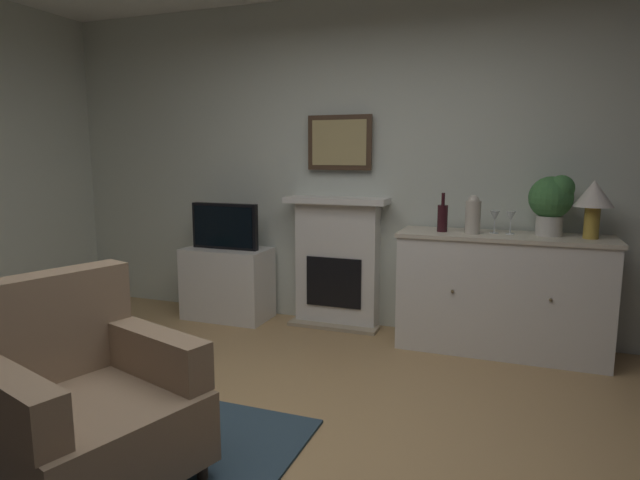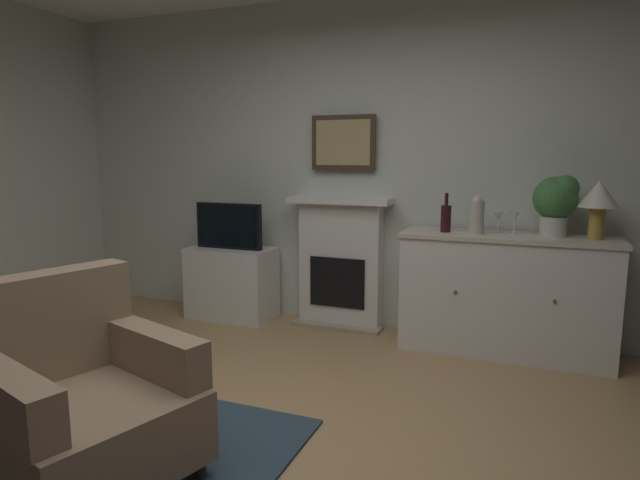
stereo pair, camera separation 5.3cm
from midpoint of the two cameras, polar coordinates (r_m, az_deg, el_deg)
name	(u,v)px [view 2 (the right image)]	position (r m, az deg, el deg)	size (l,w,h in m)	color
ground_plane	(256,475)	(2.79, -6.18, -23.59)	(6.17, 4.63, 0.10)	tan
wall_rear	(386,165)	(4.49, 7.37, 7.86)	(6.17, 0.06, 2.72)	silver
area_rug	(74,469)	(2.94, -24.16, -21.27)	(1.83, 1.69, 0.02)	#2D4251
fireplace_unit	(341,262)	(4.56, 2.54, -2.36)	(0.87, 0.30, 1.10)	white
framed_picture	(343,143)	(4.51, 2.83, 10.29)	(0.55, 0.04, 0.45)	#473323
sideboard_cabinet	(505,294)	(4.17, 19.38, -5.46)	(1.50, 0.49, 0.88)	white
table_lamp	(598,198)	(4.08, 27.80, 3.93)	(0.26, 0.26, 0.40)	#B79338
wine_bottle	(446,218)	(4.09, 13.58, 2.32)	(0.08, 0.08, 0.29)	#331419
wine_glass_left	(499,217)	(4.11, 18.78, 2.32)	(0.07, 0.07, 0.16)	silver
wine_glass_center	(515,218)	(4.10, 20.32, 2.23)	(0.07, 0.07, 0.16)	silver
vase_decorative	(476,215)	(4.03, 16.64, 2.56)	(0.11, 0.11, 0.28)	beige
tv_cabinet	(232,283)	(4.87, -9.04, -4.52)	(0.75, 0.42, 0.63)	white
tv_set	(229,226)	(4.76, -9.34, 1.47)	(0.62, 0.07, 0.40)	black
potted_plant_small	(557,200)	(4.11, 24.16, 3.90)	(0.30, 0.30, 0.43)	beige
armchair	(81,400)	(2.68, -23.49, -15.28)	(1.00, 0.97, 0.92)	#8C7259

